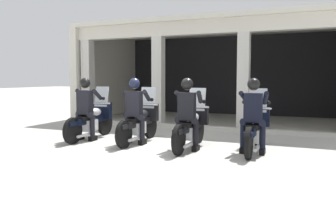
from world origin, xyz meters
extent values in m
plane|color=#A8A59E|center=(0.00, 3.00, 0.00)|extent=(80.00, 80.00, 0.00)
cube|color=black|center=(-0.09, 7.60, 1.70)|extent=(9.49, 0.24, 3.39)
cube|color=beige|center=(-0.09, 3.28, 3.17)|extent=(9.49, 0.36, 0.44)
cube|color=beige|center=(-0.09, 5.37, 3.47)|extent=(9.49, 4.87, 0.16)
cube|color=beige|center=(-4.73, 5.37, 1.70)|extent=(0.30, 4.87, 3.39)
cube|color=beige|center=(-4.33, 3.28, 1.48)|extent=(0.35, 0.36, 2.95)
cube|color=beige|center=(-1.50, 3.28, 1.48)|extent=(0.35, 0.36, 2.95)
cube|color=beige|center=(1.33, 3.28, 1.48)|extent=(0.35, 0.36, 2.95)
cube|color=#B7B5AD|center=(-0.09, 2.78, 0.06)|extent=(9.09, 0.24, 0.12)
cylinder|color=black|center=(-2.07, 0.87, 0.32)|extent=(0.09, 0.64, 0.64)
cylinder|color=black|center=(-2.07, -0.53, 0.32)|extent=(0.09, 0.64, 0.64)
cube|color=black|center=(-2.07, 0.87, 0.53)|extent=(0.14, 0.44, 0.08)
cube|color=silver|center=(-2.07, 0.12, 0.37)|extent=(0.28, 0.44, 0.28)
cube|color=black|center=(-2.07, 0.17, 0.50)|extent=(0.18, 1.24, 0.16)
ellipsoid|color=#B2B2B7|center=(-2.07, 0.39, 0.68)|extent=(0.26, 0.48, 0.22)
cube|color=black|center=(-2.07, -0.01, 0.57)|extent=(0.24, 0.52, 0.10)
cube|color=black|center=(-2.07, -0.47, 0.50)|extent=(0.16, 0.48, 0.10)
cylinder|color=silver|center=(-2.07, 0.81, 0.56)|extent=(0.05, 0.24, 0.53)
cube|color=black|center=(-2.07, 0.75, 0.70)|extent=(0.52, 0.16, 0.44)
sphere|color=silver|center=(-2.07, 0.85, 0.72)|extent=(0.18, 0.18, 0.18)
cube|color=silver|center=(-2.07, 0.73, 1.07)|extent=(0.40, 0.14, 0.54)
cylinder|color=silver|center=(-2.07, 0.65, 0.90)|extent=(0.62, 0.04, 0.04)
cylinder|color=silver|center=(-1.95, -0.23, 0.18)|extent=(0.07, 0.55, 0.07)
cube|color=black|center=(-2.07, -0.03, 0.97)|extent=(0.36, 0.22, 0.60)
cube|color=black|center=(-2.07, 0.09, 0.99)|extent=(0.05, 0.02, 0.32)
sphere|color=tan|center=(-2.07, -0.01, 1.43)|extent=(0.21, 0.21, 0.21)
sphere|color=black|center=(-2.07, -0.01, 1.46)|extent=(0.26, 0.26, 0.26)
cylinder|color=black|center=(-1.93, -0.01, 0.66)|extent=(0.26, 0.29, 0.17)
cylinder|color=black|center=(-1.87, -0.01, 0.39)|extent=(0.12, 0.12, 0.53)
cube|color=black|center=(-1.87, 0.00, 0.06)|extent=(0.11, 0.26, 0.12)
cylinder|color=black|center=(-2.21, -0.01, 0.66)|extent=(0.26, 0.29, 0.17)
cylinder|color=black|center=(-2.27, -0.01, 0.39)|extent=(0.12, 0.12, 0.53)
cube|color=black|center=(-2.27, 0.00, 0.06)|extent=(0.11, 0.26, 0.12)
cylinder|color=black|center=(-1.85, 0.20, 1.16)|extent=(0.19, 0.48, 0.31)
sphere|color=black|center=(-1.81, 0.41, 1.05)|extent=(0.09, 0.09, 0.09)
cylinder|color=black|center=(-2.29, 0.20, 1.16)|extent=(0.19, 0.48, 0.31)
sphere|color=black|center=(-2.33, 0.41, 1.05)|extent=(0.09, 0.09, 0.09)
cylinder|color=black|center=(-0.69, 0.90, 0.32)|extent=(0.09, 0.64, 0.64)
cylinder|color=black|center=(-0.69, -0.50, 0.32)|extent=(0.09, 0.64, 0.64)
cube|color=black|center=(-0.69, 0.90, 0.53)|extent=(0.14, 0.44, 0.08)
cube|color=silver|center=(-0.69, 0.15, 0.37)|extent=(0.28, 0.44, 0.28)
cube|color=black|center=(-0.69, 0.20, 0.50)|extent=(0.18, 1.24, 0.16)
ellipsoid|color=black|center=(-0.69, 0.42, 0.68)|extent=(0.26, 0.48, 0.22)
cube|color=black|center=(-0.69, 0.02, 0.57)|extent=(0.24, 0.52, 0.10)
cube|color=black|center=(-0.69, -0.44, 0.50)|extent=(0.16, 0.48, 0.10)
cylinder|color=silver|center=(-0.69, 0.84, 0.56)|extent=(0.05, 0.24, 0.53)
cube|color=black|center=(-0.69, 0.78, 0.70)|extent=(0.52, 0.16, 0.44)
sphere|color=silver|center=(-0.69, 0.88, 0.72)|extent=(0.18, 0.18, 0.18)
cube|color=silver|center=(-0.69, 0.76, 1.07)|extent=(0.40, 0.14, 0.54)
cylinder|color=silver|center=(-0.69, 0.68, 0.90)|extent=(0.62, 0.04, 0.04)
cylinder|color=silver|center=(-0.57, -0.20, 0.18)|extent=(0.07, 0.55, 0.07)
cube|color=black|center=(-0.69, 0.00, 0.97)|extent=(0.36, 0.22, 0.60)
cube|color=#14193F|center=(-0.69, 0.12, 0.99)|extent=(0.05, 0.02, 0.32)
sphere|color=tan|center=(-0.69, 0.02, 1.43)|extent=(0.21, 0.21, 0.21)
sphere|color=#191E38|center=(-0.69, 0.02, 1.46)|extent=(0.26, 0.26, 0.26)
cylinder|color=black|center=(-0.55, 0.02, 0.66)|extent=(0.26, 0.29, 0.17)
cylinder|color=black|center=(-0.49, 0.02, 0.39)|extent=(0.12, 0.12, 0.53)
cube|color=black|center=(-0.49, 0.03, 0.06)|extent=(0.11, 0.26, 0.12)
cylinder|color=black|center=(-0.83, 0.02, 0.66)|extent=(0.26, 0.29, 0.17)
cylinder|color=black|center=(-0.89, 0.02, 0.39)|extent=(0.12, 0.12, 0.53)
cube|color=black|center=(-0.89, 0.03, 0.06)|extent=(0.11, 0.26, 0.12)
cylinder|color=black|center=(-0.47, 0.23, 1.16)|extent=(0.19, 0.48, 0.31)
sphere|color=black|center=(-0.43, 0.44, 1.05)|extent=(0.09, 0.09, 0.09)
cylinder|color=black|center=(-0.91, 0.23, 1.16)|extent=(0.19, 0.48, 0.31)
sphere|color=black|center=(-0.95, 0.44, 1.05)|extent=(0.09, 0.09, 0.09)
cylinder|color=black|center=(0.69, 0.73, 0.32)|extent=(0.09, 0.64, 0.64)
cylinder|color=black|center=(0.69, -0.67, 0.32)|extent=(0.09, 0.64, 0.64)
cube|color=black|center=(0.69, 0.73, 0.53)|extent=(0.14, 0.44, 0.08)
cube|color=silver|center=(0.69, -0.02, 0.37)|extent=(0.28, 0.44, 0.28)
cube|color=black|center=(0.69, 0.03, 0.50)|extent=(0.18, 1.24, 0.16)
ellipsoid|color=#B2B2B7|center=(0.69, 0.25, 0.68)|extent=(0.26, 0.48, 0.22)
cube|color=black|center=(0.69, -0.15, 0.57)|extent=(0.24, 0.52, 0.10)
cube|color=black|center=(0.69, -0.61, 0.50)|extent=(0.16, 0.48, 0.10)
cylinder|color=silver|center=(0.69, 0.67, 0.56)|extent=(0.05, 0.24, 0.53)
cube|color=black|center=(0.69, 0.61, 0.70)|extent=(0.52, 0.16, 0.44)
sphere|color=silver|center=(0.69, 0.71, 0.72)|extent=(0.18, 0.18, 0.18)
cube|color=silver|center=(0.69, 0.59, 1.07)|extent=(0.40, 0.14, 0.54)
cylinder|color=silver|center=(0.69, 0.51, 0.90)|extent=(0.62, 0.04, 0.04)
cylinder|color=silver|center=(0.81, -0.37, 0.18)|extent=(0.07, 0.55, 0.07)
cube|color=black|center=(0.69, -0.17, 0.97)|extent=(0.36, 0.22, 0.60)
cube|color=#591414|center=(0.69, -0.05, 0.99)|extent=(0.05, 0.02, 0.32)
sphere|color=#936B51|center=(0.69, -0.15, 1.43)|extent=(0.21, 0.21, 0.21)
sphere|color=black|center=(0.69, -0.15, 1.46)|extent=(0.26, 0.26, 0.26)
cylinder|color=black|center=(0.83, -0.15, 0.66)|extent=(0.26, 0.29, 0.17)
cylinder|color=black|center=(0.89, -0.15, 0.39)|extent=(0.12, 0.12, 0.53)
cube|color=black|center=(0.89, -0.14, 0.06)|extent=(0.11, 0.26, 0.12)
cylinder|color=black|center=(0.55, -0.15, 0.66)|extent=(0.26, 0.29, 0.17)
cylinder|color=black|center=(0.49, -0.15, 0.39)|extent=(0.12, 0.12, 0.53)
cube|color=black|center=(0.49, -0.14, 0.06)|extent=(0.11, 0.26, 0.12)
cylinder|color=black|center=(0.91, 0.06, 1.16)|extent=(0.19, 0.48, 0.31)
sphere|color=black|center=(0.95, 0.27, 1.05)|extent=(0.09, 0.09, 0.09)
cylinder|color=black|center=(0.47, 0.06, 1.16)|extent=(0.19, 0.48, 0.31)
sphere|color=black|center=(0.43, 0.27, 1.05)|extent=(0.09, 0.09, 0.09)
cylinder|color=black|center=(2.07, 0.93, 0.32)|extent=(0.09, 0.64, 0.64)
cylinder|color=black|center=(2.07, -0.47, 0.32)|extent=(0.09, 0.64, 0.64)
cube|color=black|center=(2.07, 0.93, 0.53)|extent=(0.14, 0.44, 0.08)
cube|color=silver|center=(2.07, 0.18, 0.37)|extent=(0.28, 0.44, 0.28)
cube|color=black|center=(2.07, 0.23, 0.50)|extent=(0.18, 1.24, 0.16)
ellipsoid|color=#1E2338|center=(2.07, 0.45, 0.68)|extent=(0.26, 0.48, 0.22)
cube|color=black|center=(2.07, 0.05, 0.57)|extent=(0.24, 0.52, 0.10)
cube|color=black|center=(2.07, -0.41, 0.50)|extent=(0.16, 0.48, 0.10)
cylinder|color=silver|center=(2.07, 0.87, 0.56)|extent=(0.05, 0.24, 0.53)
cube|color=black|center=(2.07, 0.81, 0.70)|extent=(0.52, 0.16, 0.44)
sphere|color=silver|center=(2.07, 0.91, 0.72)|extent=(0.18, 0.18, 0.18)
cube|color=silver|center=(2.07, 0.79, 1.07)|extent=(0.40, 0.14, 0.54)
cylinder|color=silver|center=(2.07, 0.71, 0.90)|extent=(0.62, 0.04, 0.04)
cylinder|color=silver|center=(2.19, -0.17, 0.18)|extent=(0.07, 0.55, 0.07)
cube|color=black|center=(2.07, 0.03, 0.97)|extent=(0.36, 0.22, 0.60)
cube|color=#591414|center=(2.07, 0.15, 0.99)|extent=(0.05, 0.02, 0.32)
sphere|color=tan|center=(2.07, 0.05, 1.43)|extent=(0.21, 0.21, 0.21)
sphere|color=black|center=(2.07, 0.05, 1.46)|extent=(0.26, 0.26, 0.26)
cylinder|color=black|center=(2.21, 0.05, 0.66)|extent=(0.26, 0.29, 0.17)
cylinder|color=black|center=(2.27, 0.05, 0.39)|extent=(0.12, 0.12, 0.53)
cube|color=black|center=(2.27, 0.06, 0.06)|extent=(0.11, 0.26, 0.12)
cylinder|color=black|center=(1.93, 0.05, 0.66)|extent=(0.26, 0.29, 0.17)
cylinder|color=black|center=(1.87, 0.05, 0.39)|extent=(0.12, 0.12, 0.53)
cube|color=black|center=(1.87, 0.06, 0.06)|extent=(0.11, 0.26, 0.12)
cylinder|color=black|center=(2.29, 0.26, 1.16)|extent=(0.19, 0.48, 0.31)
sphere|color=black|center=(2.33, 0.47, 1.05)|extent=(0.09, 0.09, 0.09)
cylinder|color=black|center=(1.85, 0.26, 1.16)|extent=(0.19, 0.48, 0.31)
sphere|color=black|center=(1.81, 0.47, 1.05)|extent=(0.09, 0.09, 0.09)
camera|label=1|loc=(3.02, -7.00, 1.58)|focal=35.70mm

